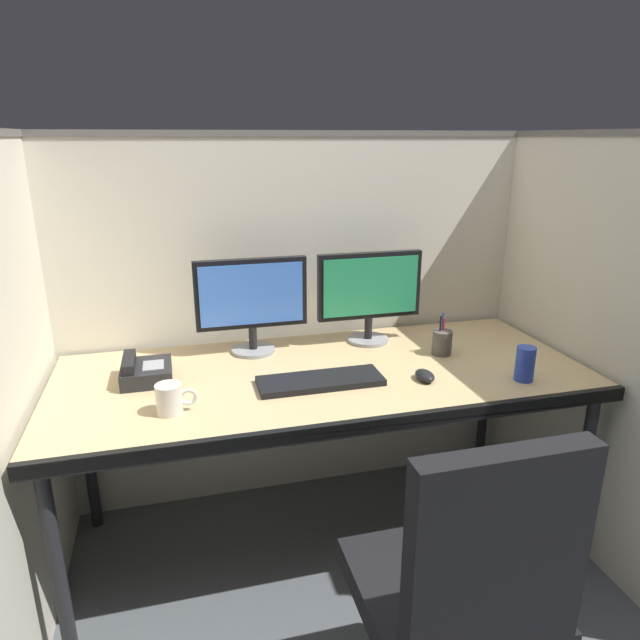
# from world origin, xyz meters

# --- Properties ---
(ground_plane) EXTENTS (8.00, 8.00, 0.00)m
(ground_plane) POSITION_xyz_m (0.00, 0.00, 0.00)
(ground_plane) COLOR #4C5156
(cubicle_partition_rear) EXTENTS (2.21, 0.06, 1.57)m
(cubicle_partition_rear) POSITION_xyz_m (0.00, 0.74, 0.79)
(cubicle_partition_rear) COLOR beige
(cubicle_partition_rear) RESTS_ON ground
(cubicle_partition_left) EXTENTS (0.06, 1.41, 1.57)m
(cubicle_partition_left) POSITION_xyz_m (-0.99, 0.20, 0.79)
(cubicle_partition_left) COLOR beige
(cubicle_partition_left) RESTS_ON ground
(cubicle_partition_right) EXTENTS (0.06, 1.41, 1.57)m
(cubicle_partition_right) POSITION_xyz_m (0.99, 0.20, 0.79)
(cubicle_partition_right) COLOR beige
(cubicle_partition_right) RESTS_ON ground
(desk) EXTENTS (1.90, 0.80, 0.74)m
(desk) POSITION_xyz_m (0.00, 0.29, 0.69)
(desk) COLOR tan
(desk) RESTS_ON ground
(office_chair) EXTENTS (0.52, 0.52, 0.97)m
(office_chair) POSITION_xyz_m (0.10, -0.56, 0.36)
(office_chair) COLOR black
(office_chair) RESTS_ON ground
(monitor_left) EXTENTS (0.43, 0.17, 0.37)m
(monitor_left) POSITION_xyz_m (-0.22, 0.56, 0.96)
(monitor_left) COLOR gray
(monitor_left) RESTS_ON desk
(monitor_right) EXTENTS (0.43, 0.17, 0.37)m
(monitor_right) POSITION_xyz_m (0.26, 0.56, 0.96)
(monitor_right) COLOR gray
(monitor_right) RESTS_ON desk
(keyboard_main) EXTENTS (0.43, 0.15, 0.02)m
(keyboard_main) POSITION_xyz_m (-0.04, 0.20, 0.75)
(keyboard_main) COLOR black
(keyboard_main) RESTS_ON desk
(computer_mouse) EXTENTS (0.06, 0.10, 0.04)m
(computer_mouse) POSITION_xyz_m (0.32, 0.14, 0.76)
(computer_mouse) COLOR black
(computer_mouse) RESTS_ON desk
(coffee_mug) EXTENTS (0.13, 0.08, 0.09)m
(coffee_mug) POSITION_xyz_m (-0.54, 0.11, 0.79)
(coffee_mug) COLOR silver
(coffee_mug) RESTS_ON desk
(soda_can) EXTENTS (0.07, 0.07, 0.12)m
(soda_can) POSITION_xyz_m (0.66, 0.05, 0.80)
(soda_can) COLOR #263FB2
(soda_can) RESTS_ON desk
(desk_phone) EXTENTS (0.17, 0.19, 0.09)m
(desk_phone) POSITION_xyz_m (-0.62, 0.38, 0.77)
(desk_phone) COLOR black
(desk_phone) RESTS_ON desk
(pen_cup) EXTENTS (0.08, 0.08, 0.17)m
(pen_cup) POSITION_xyz_m (0.49, 0.35, 0.79)
(pen_cup) COLOR #4C4742
(pen_cup) RESTS_ON desk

